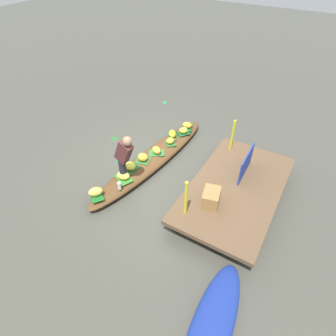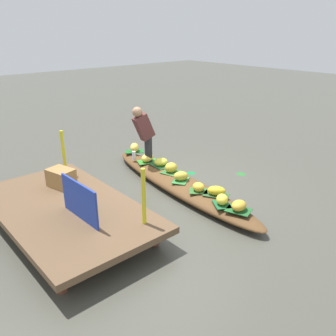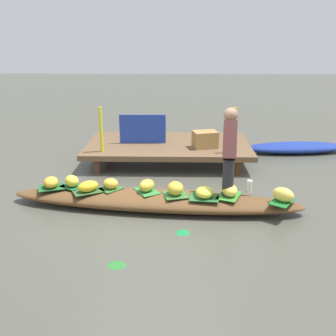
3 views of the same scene
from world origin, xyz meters
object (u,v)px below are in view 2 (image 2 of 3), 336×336
(banana_bunch_1, at_px, (148,158))
(water_bottle, at_px, (134,155))
(banana_bunch_3, at_px, (171,167))
(banana_bunch_4, at_px, (222,199))
(market_banner, at_px, (80,201))
(banana_bunch_0, at_px, (198,187))
(banana_bunch_7, at_px, (181,176))
(banana_bunch_8, at_px, (161,162))
(produce_crate, at_px, (61,178))
(banana_bunch_6, at_px, (135,147))
(vendor_person, at_px, (144,131))
(banana_bunch_2, at_px, (239,206))
(banana_bunch_5, at_px, (216,191))
(vendor_boat, at_px, (178,184))

(banana_bunch_1, distance_m, water_bottle, 0.34)
(banana_bunch_3, bearing_deg, banana_bunch_4, 169.60)
(banana_bunch_4, bearing_deg, market_banner, 66.09)
(banana_bunch_0, bearing_deg, market_banner, 81.77)
(banana_bunch_7, distance_m, banana_bunch_8, 0.86)
(water_bottle, xyz_separation_m, produce_crate, (-0.52, 1.91, 0.19))
(banana_bunch_6, height_order, vendor_person, vendor_person)
(banana_bunch_7, height_order, vendor_person, vendor_person)
(banana_bunch_2, bearing_deg, produce_crate, 36.65)
(banana_bunch_5, bearing_deg, banana_bunch_4, 146.54)
(banana_bunch_2, distance_m, vendor_person, 2.68)
(vendor_boat, xyz_separation_m, banana_bunch_0, (-0.66, 0.13, 0.20))
(banana_bunch_1, height_order, produce_crate, produce_crate)
(water_bottle, distance_m, produce_crate, 1.99)
(banana_bunch_1, bearing_deg, banana_bunch_4, 172.74)
(vendor_person, distance_m, produce_crate, 2.01)
(banana_bunch_4, xyz_separation_m, banana_bunch_7, (1.14, -0.16, -0.00))
(banana_bunch_0, distance_m, water_bottle, 2.03)
(banana_bunch_5, distance_m, banana_bunch_6, 2.76)
(banana_bunch_5, distance_m, vendor_person, 2.11)
(banana_bunch_4, bearing_deg, produce_crate, 39.67)
(banana_bunch_0, xyz_separation_m, banana_bunch_2, (-0.90, 0.02, 0.00))
(banana_bunch_0, distance_m, banana_bunch_3, 0.98)
(vendor_boat, relative_size, banana_bunch_4, 17.96)
(banana_bunch_1, bearing_deg, banana_bunch_3, 179.24)
(banana_bunch_7, distance_m, produce_crate, 2.14)
(banana_bunch_2, xyz_separation_m, vendor_person, (2.61, -0.16, 0.61))
(banana_bunch_5, distance_m, water_bottle, 2.34)
(banana_bunch_0, xyz_separation_m, banana_bunch_6, (2.44, -0.41, 0.02))
(banana_bunch_1, distance_m, produce_crate, 2.06)
(banana_bunch_7, height_order, water_bottle, water_bottle)
(banana_bunch_8, bearing_deg, banana_bunch_1, 11.62)
(banana_bunch_4, distance_m, vendor_person, 2.39)
(banana_bunch_3, xyz_separation_m, market_banner, (-0.66, 2.32, 0.31))
(banana_bunch_3, height_order, banana_bunch_8, banana_bunch_3)
(banana_bunch_3, xyz_separation_m, banana_bunch_4, (-1.56, 0.29, -0.01))
(banana_bunch_2, distance_m, banana_bunch_4, 0.31)
(vendor_boat, bearing_deg, vendor_person, 5.32)
(banana_bunch_2, bearing_deg, banana_bunch_0, -1.52)
(banana_bunch_2, bearing_deg, banana_bunch_8, -8.10)
(vendor_person, bearing_deg, vendor_boat, 179.64)
(banana_bunch_6, xyz_separation_m, banana_bunch_8, (-1.07, 0.11, -0.02))
(market_banner, distance_m, produce_crate, 1.24)
(banana_bunch_1, height_order, vendor_person, vendor_person)
(banana_bunch_8, bearing_deg, vendor_boat, 166.78)
(vendor_boat, relative_size, banana_bunch_7, 15.65)
(banana_bunch_2, height_order, produce_crate, produce_crate)
(banana_bunch_0, distance_m, market_banner, 2.15)
(banana_bunch_2, distance_m, produce_crate, 3.01)
(banana_bunch_0, xyz_separation_m, banana_bunch_4, (-0.60, 0.07, 0.01))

